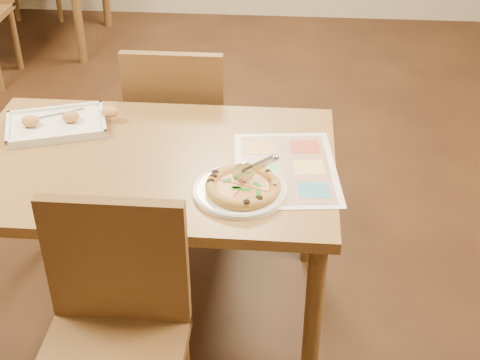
# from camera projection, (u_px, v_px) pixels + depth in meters

# --- Properties ---
(dining_table) EXTENTS (1.30, 0.85, 0.72)m
(dining_table) POSITION_uv_depth(u_px,v_px,m) (151.00, 179.00, 2.39)
(dining_table) COLOR olive
(dining_table) RESTS_ON ground
(chair_near) EXTENTS (0.42, 0.42, 0.47)m
(chair_near) POSITION_uv_depth(u_px,v_px,m) (113.00, 313.00, 1.92)
(chair_near) COLOR brown
(chair_near) RESTS_ON ground
(chair_far) EXTENTS (0.42, 0.42, 0.47)m
(chair_far) POSITION_uv_depth(u_px,v_px,m) (179.00, 117.00, 2.92)
(chair_far) COLOR brown
(chair_far) RESTS_ON ground
(plate) EXTENTS (0.38, 0.38, 0.02)m
(plate) POSITION_uv_depth(u_px,v_px,m) (240.00, 191.00, 2.16)
(plate) COLOR white
(plate) RESTS_ON dining_table
(pizza) EXTENTS (0.24, 0.24, 0.04)m
(pizza) POSITION_uv_depth(u_px,v_px,m) (243.00, 187.00, 2.14)
(pizza) COLOR gold
(pizza) RESTS_ON plate
(pizza_cutter) EXTENTS (0.14, 0.06, 0.09)m
(pizza_cutter) POSITION_uv_depth(u_px,v_px,m) (255.00, 168.00, 2.13)
(pizza_cutter) COLOR silver
(pizza_cutter) RESTS_ON pizza
(appetizer_tray) EXTENTS (0.44, 0.35, 0.06)m
(appetizer_tray) POSITION_uv_depth(u_px,v_px,m) (59.00, 124.00, 2.51)
(appetizer_tray) COLOR silver
(appetizer_tray) RESTS_ON dining_table
(menu) EXTENTS (0.39, 0.52, 0.00)m
(menu) POSITION_uv_depth(u_px,v_px,m) (286.00, 168.00, 2.28)
(menu) COLOR silver
(menu) RESTS_ON dining_table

